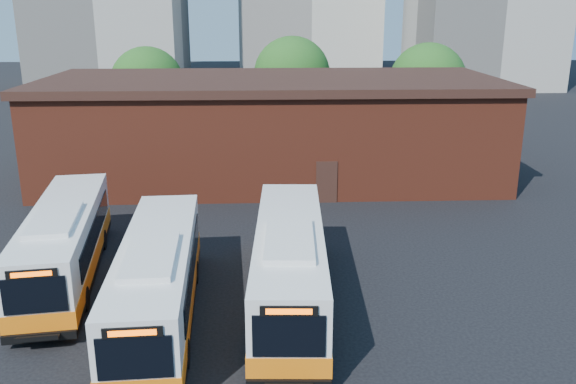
{
  "coord_description": "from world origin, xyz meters",
  "views": [
    {
      "loc": [
        -0.54,
        -18.88,
        10.62
      ],
      "look_at": [
        0.44,
        4.68,
        3.47
      ],
      "focal_mm": 38.0,
      "sensor_mm": 36.0,
      "label": 1
    }
  ],
  "objects_px": {
    "bus_midwest": "(158,283)",
    "transit_worker": "(293,331)",
    "bus_west": "(65,246)",
    "bus_mideast": "(289,268)"
  },
  "relations": [
    {
      "from": "bus_midwest",
      "to": "bus_mideast",
      "type": "relative_size",
      "value": 0.97
    },
    {
      "from": "bus_midwest",
      "to": "transit_worker",
      "type": "xyz_separation_m",
      "value": [
        4.59,
        -2.43,
        -0.59
      ]
    },
    {
      "from": "bus_midwest",
      "to": "transit_worker",
      "type": "relative_size",
      "value": 7.01
    },
    {
      "from": "bus_mideast",
      "to": "transit_worker",
      "type": "relative_size",
      "value": 7.22
    },
    {
      "from": "bus_west",
      "to": "transit_worker",
      "type": "xyz_separation_m",
      "value": [
        8.92,
        -6.14,
        -0.59
      ]
    },
    {
      "from": "bus_west",
      "to": "bus_mideast",
      "type": "height_order",
      "value": "bus_mideast"
    },
    {
      "from": "bus_midwest",
      "to": "bus_mideast",
      "type": "xyz_separation_m",
      "value": [
        4.63,
        1.0,
        0.04
      ]
    },
    {
      "from": "bus_west",
      "to": "transit_worker",
      "type": "height_order",
      "value": "bus_west"
    },
    {
      "from": "bus_west",
      "to": "bus_mideast",
      "type": "relative_size",
      "value": 0.97
    },
    {
      "from": "bus_west",
      "to": "bus_midwest",
      "type": "bearing_deg",
      "value": -48.38
    }
  ]
}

